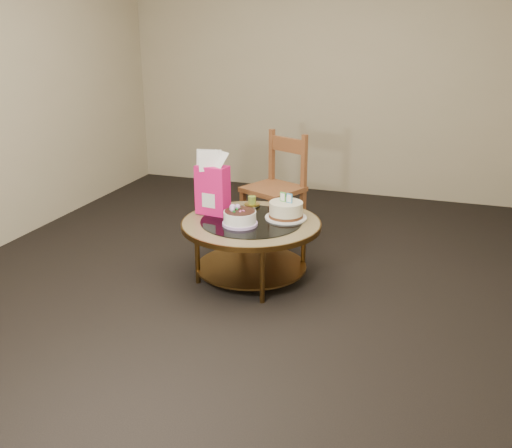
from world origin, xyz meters
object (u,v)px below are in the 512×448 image
(dining_chair, at_px, (276,187))
(cream_cake, at_px, (286,210))
(coffee_table, at_px, (251,231))
(decorated_cake, at_px, (240,218))
(gift_bag, at_px, (212,183))

(dining_chair, bearing_deg, cream_cake, -43.39)
(coffee_table, distance_m, decorated_cake, 0.18)
(decorated_cake, bearing_deg, coffee_table, 66.99)
(decorated_cake, height_order, gift_bag, gift_bag)
(coffee_table, distance_m, gift_bag, 0.46)
(cream_cake, bearing_deg, coffee_table, -130.89)
(coffee_table, height_order, gift_bag, gift_bag)
(decorated_cake, height_order, cream_cake, cream_cake)
(gift_bag, height_order, dining_chair, same)
(gift_bag, bearing_deg, decorated_cake, -25.57)
(gift_bag, distance_m, dining_chair, 0.87)
(decorated_cake, xyz_separation_m, cream_cake, (0.27, 0.24, 0.01))
(dining_chair, bearing_deg, gift_bag, -83.11)
(decorated_cake, relative_size, gift_bag, 0.53)
(coffee_table, bearing_deg, decorated_cake, -113.01)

